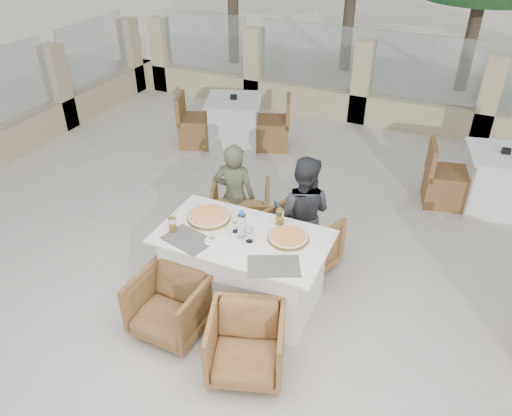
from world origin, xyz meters
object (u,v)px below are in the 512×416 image
at_px(dining_table, 243,268).
at_px(wine_glass_centre, 236,223).
at_px(beer_glass_right, 280,217).
at_px(bg_table_b, 497,181).
at_px(pizza_right, 288,237).
at_px(armchair_near_left, 171,304).
at_px(water_bottle, 242,224).
at_px(armchair_far_right, 298,241).
at_px(armchair_far_left, 240,211).
at_px(beer_glass_left, 173,225).
at_px(pizza_left, 209,216).
at_px(diner_left, 235,197).
at_px(armchair_near_right, 246,344).
at_px(wine_glass_near, 249,233).
at_px(diner_right, 302,214).
at_px(bg_table_a, 234,123).
at_px(olive_dish, 212,239).

distance_m(dining_table, wine_glass_centre, 0.49).
height_order(beer_glass_right, bg_table_b, beer_glass_right).
relative_size(pizza_right, armchair_near_left, 0.58).
height_order(water_bottle, armchair_far_right, water_bottle).
distance_m(dining_table, water_bottle, 0.53).
distance_m(beer_glass_right, armchair_far_left, 1.13).
distance_m(wine_glass_centre, armchair_near_left, 0.95).
distance_m(beer_glass_left, armchair_near_left, 0.73).
height_order(pizza_left, armchair_far_right, pizza_left).
bearing_deg(bg_table_b, beer_glass_right, -140.01).
height_order(beer_glass_left, diner_left, diner_left).
xyz_separation_m(armchair_near_left, armchair_near_right, (0.82, -0.14, -0.00)).
xyz_separation_m(diner_left, bg_table_b, (2.66, 2.03, -0.25)).
bearing_deg(pizza_left, wine_glass_near, -19.04).
distance_m(wine_glass_centre, armchair_near_right, 1.10).
bearing_deg(beer_glass_left, diner_right, 44.82).
relative_size(armchair_far_left, diner_right, 0.53).
xyz_separation_m(beer_glass_right, armchair_far_right, (0.07, 0.36, -0.52)).
xyz_separation_m(armchair_far_left, bg_table_a, (-1.12, 2.12, 0.07)).
relative_size(pizza_right, water_bottle, 1.34).
bearing_deg(pizza_right, dining_table, -163.39).
distance_m(dining_table, diner_left, 0.95).
bearing_deg(dining_table, beer_glass_right, 53.54).
bearing_deg(pizza_left, armchair_far_right, 37.51).
bearing_deg(pizza_right, armchair_near_left, -137.71).
height_order(dining_table, armchair_near_right, dining_table).
xyz_separation_m(wine_glass_near, armchair_far_right, (0.22, 0.74, -0.53)).
bearing_deg(wine_glass_near, armchair_far_right, 73.45).
distance_m(dining_table, armchair_near_right, 0.88).
relative_size(wine_glass_centre, beer_glass_left, 1.25).
xyz_separation_m(wine_glass_near, diner_left, (-0.57, 0.84, -0.23)).
xyz_separation_m(beer_glass_left, diner_left, (0.16, 0.98, -0.21)).
distance_m(pizza_right, bg_table_b, 3.26).
bearing_deg(pizza_right, beer_glass_left, -162.94).
bearing_deg(armchair_far_left, bg_table_a, -84.67).
distance_m(pizza_right, wine_glass_centre, 0.51).
relative_size(diner_left, bg_table_b, 0.77).
relative_size(wine_glass_centre, armchair_far_right, 0.25).
bearing_deg(armchair_far_right, armchair_near_left, 83.33).
bearing_deg(diner_left, armchair_far_right, 163.99).
height_order(olive_dish, diner_left, diner_left).
xyz_separation_m(pizza_right, armchair_near_right, (-0.01, -0.90, -0.50)).
bearing_deg(bg_table_b, wine_glass_centre, -141.34).
distance_m(dining_table, wine_glass_near, 0.49).
xyz_separation_m(beer_glass_left, armchair_near_right, (1.02, -0.58, -0.55)).
bearing_deg(wine_glass_near, wine_glass_centre, 153.42).
relative_size(wine_glass_centre, bg_table_b, 0.11).
distance_m(armchair_far_left, armchair_near_right, 1.98).
bearing_deg(armchair_near_left, beer_glass_right, 57.27).
bearing_deg(wine_glass_centre, pizza_right, 9.61).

